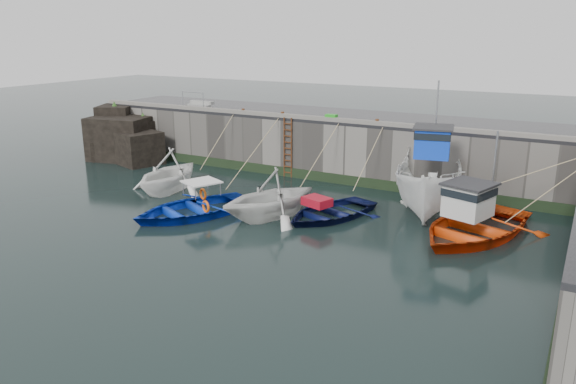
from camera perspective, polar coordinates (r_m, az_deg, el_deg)
The scene contains 25 objects.
ground at distance 21.26m, azimuth -8.31°, elevation -5.03°, with size 120.00×120.00×0.00m, color black.
quay_back at distance 31.30m, azimuth 5.49°, elevation 4.80°, with size 30.00×5.00×3.00m, color slate.
road_back at distance 31.03m, azimuth 5.57°, elevation 7.66°, with size 30.00×5.00×0.16m, color black.
kerb_back at distance 28.89m, azimuth 3.70°, elevation 7.43°, with size 30.00×0.30×0.20m, color slate.
algae_back at distance 29.32m, azimuth 3.44°, elevation 1.56°, with size 30.00×0.08×0.50m, color black.
algae_right at distance 19.62m, azimuth 26.31°, elevation -7.68°, with size 0.08×15.00×0.50m, color black.
rock_outcrop at distance 35.84m, azimuth -16.20°, elevation 5.28°, with size 5.85×4.24×3.41m.
ladder at distance 29.87m, azimuth -0.03°, elevation 4.50°, with size 0.51×0.08×3.20m.
boat_near_white at distance 28.25m, azimuth -11.97°, elevation 0.14°, with size 3.94×4.57×2.41m, color white.
boat_near_white_rope at distance 31.17m, azimuth -7.34°, elevation 1.86°, with size 0.04×3.80×3.10m, color tan, non-canonical shape.
boat_near_blue at distance 24.38m, azimuth -9.67°, elevation -2.30°, with size 3.82×5.34×1.11m, color #0C31B5.
boat_near_blue_rope at distance 28.36m, azimuth -3.29°, elevation 0.53°, with size 0.04×5.82×3.10m, color tan, non-canonical shape.
boat_near_blacktrim at distance 23.78m, azimuth -1.84°, elevation -2.55°, with size 3.95×4.58×2.41m, color silver.
boat_near_blacktrim_rope at distance 27.50m, azimuth 2.87°, elevation 0.04°, with size 0.04×4.65×3.10m, color tan, non-canonical shape.
boat_near_navy at distance 23.89m, azimuth 4.28°, elevation -2.50°, with size 3.31×4.63×0.96m, color #090F3A.
boat_near_navy_rope at distance 27.22m, azimuth 7.63°, elevation -0.26°, with size 0.04×3.66×3.10m, color tan, non-canonical shape.
boat_far_white at distance 25.15m, azimuth 14.25°, elevation 0.84°, with size 4.25×7.83×5.86m.
boat_far_orange at distance 22.66m, azimuth 18.29°, elevation -3.26°, with size 6.04×7.20×4.28m.
fish_crate at distance 28.88m, azimuth 4.42°, elevation 7.55°, with size 0.57×0.36×0.33m, color #1F9D1C.
railing at distance 34.36m, azimuth -8.95°, elevation 8.83°, with size 1.60×1.05×1.00m.
bollard_a at distance 31.40m, azimuth -4.58°, elevation 8.19°, with size 0.18×0.18×0.28m, color #3F1E0F.
bollard_b at distance 30.11m, azimuth -0.56°, elevation 7.90°, with size 0.18×0.18×0.28m, color #3F1E0F.
bollard_c at distance 28.89m, azimuth 4.15°, elevation 7.50°, with size 0.18×0.18×0.28m, color #3F1E0F.
bollard_d at distance 27.91m, azimuth 9.03°, elevation 7.04°, with size 0.18×0.18×0.28m, color #3F1E0F.
bollard_e at distance 27.01m, azimuth 15.45°, elevation 6.36°, with size 0.18×0.18×0.28m, color #3F1E0F.
Camera 1 is at (12.16, -15.69, 7.62)m, focal length 35.00 mm.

